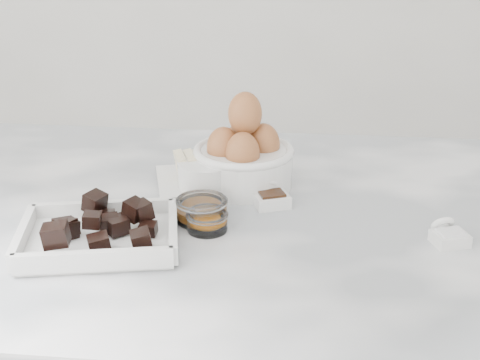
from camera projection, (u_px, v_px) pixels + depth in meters
name	position (u px, v px, depth m)	size (l,w,h in m)	color
marble_slab	(226.00, 220.00, 1.10)	(1.20, 0.80, 0.04)	white
chocolate_dish	(99.00, 231.00, 0.97)	(0.26, 0.22, 0.06)	white
butter_plate	(198.00, 175.00, 1.17)	(0.18, 0.18, 0.06)	white
sugar_ramekin	(206.00, 177.00, 1.14)	(0.10, 0.10, 0.06)	white
egg_bowl	(244.00, 156.00, 1.16)	(0.18, 0.18, 0.17)	white
honey_bowl	(202.00, 209.00, 1.05)	(0.08, 0.08, 0.04)	white
zest_bowl	(207.00, 221.00, 1.02)	(0.07, 0.07, 0.03)	white
vanilla_spoon	(270.00, 196.00, 1.10)	(0.07, 0.08, 0.04)	white
salt_spoon	(448.00, 235.00, 0.98)	(0.06, 0.07, 0.04)	white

